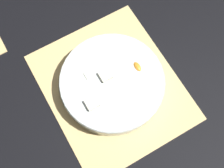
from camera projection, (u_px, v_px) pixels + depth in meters
ground_plane at (112, 87)px, 0.90m from camera, size 6.00×6.00×0.00m
bamboo_mat_center at (112, 87)px, 0.90m from camera, size 0.43×0.36×0.01m
fruit_salad_bowl at (112, 83)px, 0.87m from camera, size 0.29×0.29×0.06m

